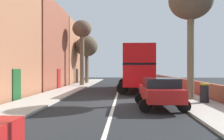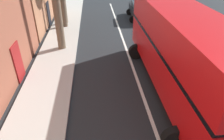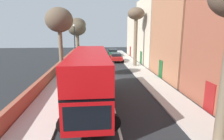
{
  "view_description": "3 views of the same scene",
  "coord_description": "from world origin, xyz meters",
  "px_view_note": "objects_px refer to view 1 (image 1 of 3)",
  "views": [
    {
      "loc": [
        0.64,
        -14.7,
        2.1
      ],
      "look_at": [
        -0.4,
        3.74,
        2.01
      ],
      "focal_mm": 36.89,
      "sensor_mm": 36.0,
      "label": 1
    },
    {
      "loc": [
        -2.29,
        -0.55,
        6.41
      ],
      "look_at": [
        -1.5,
        8.01,
        1.24
      ],
      "focal_mm": 32.94,
      "sensor_mm": 36.0,
      "label": 2
    },
    {
      "loc": [
        1.27,
        20.88,
        5.54
      ],
      "look_at": [
        -0.27,
        4.0,
        1.91
      ],
      "focal_mm": 29.53,
      "sensor_mm": 36.0,
      "label": 3
    }
  ],
  "objects_px": {
    "parked_car_red_right_2": "(160,91)",
    "street_tree_right_1": "(191,3)",
    "litter_bin_right": "(204,93)",
    "street_tree_left_2": "(87,45)",
    "parked_car_black_right_0": "(137,76)",
    "street_tree_left_4": "(82,33)",
    "street_tree_left_6": "(87,47)",
    "double_decker_bus": "(136,66)"
  },
  "relations": [
    {
      "from": "parked_car_red_right_2",
      "to": "street_tree_right_1",
      "type": "relative_size",
      "value": 0.54
    },
    {
      "from": "litter_bin_right",
      "to": "street_tree_left_2",
      "type": "bearing_deg",
      "value": 117.02
    },
    {
      "from": "parked_car_black_right_0",
      "to": "street_tree_left_4",
      "type": "xyz_separation_m",
      "value": [
        -7.14,
        -6.84,
        5.59
      ]
    },
    {
      "from": "street_tree_left_4",
      "to": "street_tree_left_6",
      "type": "xyz_separation_m",
      "value": [
        -0.24,
        4.76,
        -1.29
      ]
    },
    {
      "from": "double_decker_bus",
      "to": "parked_car_black_right_0",
      "type": "bearing_deg",
      "value": 86.3
    },
    {
      "from": "double_decker_bus",
      "to": "litter_bin_right",
      "type": "relative_size",
      "value": 9.31
    },
    {
      "from": "litter_bin_right",
      "to": "parked_car_black_right_0",
      "type": "bearing_deg",
      "value": 97.57
    },
    {
      "from": "street_tree_left_4",
      "to": "litter_bin_right",
      "type": "xyz_separation_m",
      "value": [
        9.95,
        -14.26,
        -5.85
      ]
    },
    {
      "from": "double_decker_bus",
      "to": "street_tree_left_6",
      "type": "xyz_separation_m",
      "value": [
        -6.59,
        10.25,
        2.9
      ]
    },
    {
      "from": "parked_car_black_right_0",
      "to": "street_tree_left_6",
      "type": "distance_m",
      "value": 8.79
    },
    {
      "from": "parked_car_red_right_2",
      "to": "street_tree_left_4",
      "type": "bearing_deg",
      "value": 114.55
    },
    {
      "from": "street_tree_left_2",
      "to": "litter_bin_right",
      "type": "distance_m",
      "value": 23.04
    },
    {
      "from": "parked_car_black_right_0",
      "to": "street_tree_left_6",
      "type": "xyz_separation_m",
      "value": [
        -7.38,
        -2.07,
        4.3
      ]
    },
    {
      "from": "double_decker_bus",
      "to": "street_tree_right_1",
      "type": "distance_m",
      "value": 8.89
    },
    {
      "from": "parked_car_red_right_2",
      "to": "parked_car_black_right_0",
      "type": "bearing_deg",
      "value": 90.01
    },
    {
      "from": "street_tree_right_1",
      "to": "street_tree_left_4",
      "type": "relative_size",
      "value": 0.98
    },
    {
      "from": "litter_bin_right",
      "to": "double_decker_bus",
      "type": "bearing_deg",
      "value": 112.3
    },
    {
      "from": "street_tree_right_1",
      "to": "street_tree_left_2",
      "type": "relative_size",
      "value": 1.12
    },
    {
      "from": "parked_car_red_right_2",
      "to": "litter_bin_right",
      "type": "xyz_separation_m",
      "value": [
        2.8,
        1.38,
        -0.24
      ]
    },
    {
      "from": "parked_car_black_right_0",
      "to": "street_tree_left_6",
      "type": "height_order",
      "value": "street_tree_left_6"
    },
    {
      "from": "street_tree_left_4",
      "to": "double_decker_bus",
      "type": "bearing_deg",
      "value": -40.82
    },
    {
      "from": "parked_car_black_right_0",
      "to": "litter_bin_right",
      "type": "height_order",
      "value": "parked_car_black_right_0"
    },
    {
      "from": "parked_car_black_right_0",
      "to": "street_tree_right_1",
      "type": "bearing_deg",
      "value": -82.84
    },
    {
      "from": "parked_car_black_right_0",
      "to": "double_decker_bus",
      "type": "bearing_deg",
      "value": -93.7
    },
    {
      "from": "parked_car_black_right_0",
      "to": "street_tree_left_4",
      "type": "distance_m",
      "value": 11.36
    },
    {
      "from": "street_tree_left_6",
      "to": "parked_car_red_right_2",
      "type": "bearing_deg",
      "value": -70.1
    },
    {
      "from": "street_tree_right_1",
      "to": "street_tree_left_6",
      "type": "bearing_deg",
      "value": 119.41
    },
    {
      "from": "double_decker_bus",
      "to": "parked_car_red_right_2",
      "type": "distance_m",
      "value": 10.29
    },
    {
      "from": "double_decker_bus",
      "to": "litter_bin_right",
      "type": "xyz_separation_m",
      "value": [
        3.6,
        -8.78,
        -1.66
      ]
    },
    {
      "from": "parked_car_red_right_2",
      "to": "street_tree_left_4",
      "type": "distance_m",
      "value": 18.09
    },
    {
      "from": "parked_car_black_right_0",
      "to": "street_tree_left_2",
      "type": "bearing_deg",
      "value": -171.98
    },
    {
      "from": "parked_car_red_right_2",
      "to": "street_tree_left_2",
      "type": "bearing_deg",
      "value": 109.11
    },
    {
      "from": "double_decker_bus",
      "to": "litter_bin_right",
      "type": "bearing_deg",
      "value": -67.7
    },
    {
      "from": "parked_car_black_right_0",
      "to": "parked_car_red_right_2",
      "type": "relative_size",
      "value": 1.07
    },
    {
      "from": "street_tree_left_4",
      "to": "street_tree_left_6",
      "type": "relative_size",
      "value": 1.2
    },
    {
      "from": "parked_car_red_right_2",
      "to": "street_tree_left_6",
      "type": "bearing_deg",
      "value": 109.9
    },
    {
      "from": "double_decker_bus",
      "to": "street_tree_left_4",
      "type": "distance_m",
      "value": 9.37
    },
    {
      "from": "parked_car_black_right_0",
      "to": "parked_car_red_right_2",
      "type": "xyz_separation_m",
      "value": [
        0.0,
        -22.48,
        -0.03
      ]
    },
    {
      "from": "parked_car_black_right_0",
      "to": "street_tree_left_6",
      "type": "relative_size",
      "value": 0.68
    },
    {
      "from": "street_tree_right_1",
      "to": "litter_bin_right",
      "type": "height_order",
      "value": "street_tree_right_1"
    },
    {
      "from": "parked_car_red_right_2",
      "to": "street_tree_left_2",
      "type": "relative_size",
      "value": 0.61
    },
    {
      "from": "street_tree_left_2",
      "to": "street_tree_left_4",
      "type": "distance_m",
      "value": 5.87
    }
  ]
}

